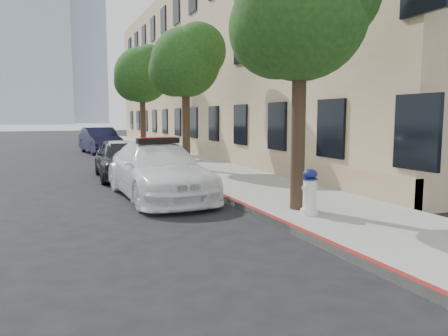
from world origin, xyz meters
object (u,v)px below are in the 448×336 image
fire_hydrant (310,192)px  police_car (158,170)px  parked_car_mid (121,158)px  parked_car_far (100,140)px

fire_hydrant → police_car: bearing=101.9°
parked_car_mid → parked_car_far: bearing=89.4°
parked_car_far → fire_hydrant: 18.74m
parked_car_mid → parked_car_far: parked_car_far is taller
parked_car_mid → fire_hydrant: (2.52, -7.86, -0.09)m
parked_car_mid → fire_hydrant: 8.26m
parked_car_mid → fire_hydrant: bearing=-70.2°
police_car → fire_hydrant: size_ratio=5.42×
fire_hydrant → parked_car_far: bearing=78.1°
police_car → parked_car_far: (0.16, 14.84, 0.02)m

